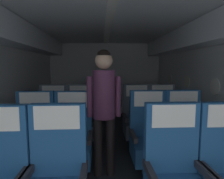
# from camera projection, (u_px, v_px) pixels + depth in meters

# --- Properties ---
(ground) EXTENTS (3.54, 6.32, 0.02)m
(ground) POSITION_uv_depth(u_px,v_px,m) (110.00, 159.00, 3.01)
(ground) COLOR #23282D
(fuselage_shell) EXTENTS (3.42, 5.97, 2.18)m
(fuselage_shell) POSITION_uv_depth(u_px,v_px,m) (109.00, 57.00, 3.08)
(fuselage_shell) COLOR silver
(fuselage_shell) RESTS_ON ground
(seat_b_left_window) EXTENTS (0.50, 0.51, 1.11)m
(seat_b_left_window) POSITION_uv_depth(u_px,v_px,m) (34.00, 142.00, 2.44)
(seat_b_left_window) COLOR #38383D
(seat_b_left_window) RESTS_ON ground
(seat_b_left_aisle) EXTENTS (0.50, 0.51, 1.11)m
(seat_b_left_aisle) POSITION_uv_depth(u_px,v_px,m) (73.00, 142.00, 2.45)
(seat_b_left_aisle) COLOR #38383D
(seat_b_left_aisle) RESTS_ON ground
(seat_b_right_aisle) EXTENTS (0.50, 0.51, 1.11)m
(seat_b_right_aisle) POSITION_uv_depth(u_px,v_px,m) (185.00, 139.00, 2.55)
(seat_b_right_aisle) COLOR #38383D
(seat_b_right_aisle) RESTS_ON ground
(seat_b_right_window) EXTENTS (0.50, 0.51, 1.11)m
(seat_b_right_window) POSITION_uv_depth(u_px,v_px,m) (149.00, 140.00, 2.53)
(seat_b_right_window) COLOR #38383D
(seat_b_right_window) RESTS_ON ground
(seat_c_left_window) EXTENTS (0.50, 0.51, 1.11)m
(seat_c_left_window) POSITION_uv_depth(u_px,v_px,m) (53.00, 122.00, 3.34)
(seat_c_left_window) COLOR #38383D
(seat_c_left_window) RESTS_ON ground
(seat_c_left_aisle) EXTENTS (0.50, 0.51, 1.11)m
(seat_c_left_aisle) POSITION_uv_depth(u_px,v_px,m) (81.00, 122.00, 3.36)
(seat_c_left_aisle) COLOR #38383D
(seat_c_left_aisle) RESTS_ON ground
(seat_c_right_aisle) EXTENTS (0.50, 0.51, 1.11)m
(seat_c_right_aisle) POSITION_uv_depth(u_px,v_px,m) (163.00, 120.00, 3.45)
(seat_c_right_aisle) COLOR #38383D
(seat_c_right_aisle) RESTS_ON ground
(seat_c_right_window) EXTENTS (0.50, 0.51, 1.11)m
(seat_c_right_window) POSITION_uv_depth(u_px,v_px,m) (137.00, 121.00, 3.41)
(seat_c_right_window) COLOR #38383D
(seat_c_right_window) RESTS_ON ground
(flight_attendant) EXTENTS (0.43, 0.28, 1.64)m
(flight_attendant) POSITION_uv_depth(u_px,v_px,m) (104.00, 99.00, 2.44)
(flight_attendant) COLOR black
(flight_attendant) RESTS_ON ground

